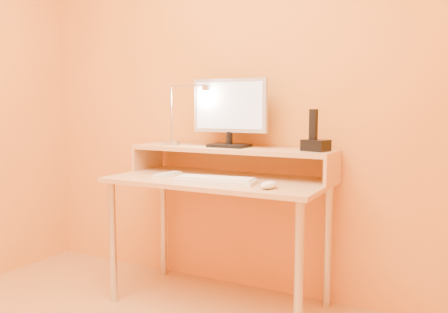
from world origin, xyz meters
The scene contains 25 objects.
wall_back centered at (0.00, 1.50, 1.25)m, with size 3.00×0.04×2.50m, color #F1953F.
desk_leg_fl centered at (-0.55, 0.93, 0.35)m, with size 0.04×0.04×0.69m, color silver.
desk_leg_fr centered at (0.55, 0.93, 0.35)m, with size 0.04×0.04×0.69m, color silver.
desk_leg_bl centered at (-0.55, 1.43, 0.35)m, with size 0.04×0.04×0.69m, color silver.
desk_leg_br centered at (0.55, 1.43, 0.35)m, with size 0.04×0.04×0.69m, color silver.
desk_lower centered at (0.00, 1.18, 0.71)m, with size 1.20×0.60×0.03m, color tan.
shelf_riser_left centered at (-0.59, 1.33, 0.79)m, with size 0.02×0.30×0.14m, color tan.
shelf_riser_right centered at (0.59, 1.33, 0.79)m, with size 0.02×0.30×0.14m, color tan.
desk_shelf centered at (0.00, 1.33, 0.87)m, with size 1.20×0.30×0.03m, color tan.
monitor_foot centered at (-0.01, 1.33, 0.89)m, with size 0.22×0.16×0.02m, color black.
monitor_neck centered at (-0.01, 1.33, 0.93)m, with size 0.04×0.04×0.07m, color black.
monitor_panel centered at (-0.01, 1.34, 1.12)m, with size 0.45×0.04×0.31m, color #ADADB7.
monitor_back centered at (-0.01, 1.36, 1.12)m, with size 0.40×0.01×0.26m, color black.
monitor_screen centered at (-0.01, 1.32, 1.12)m, with size 0.41×0.00×0.26m, color silver.
lamp_base centered at (-0.39, 1.30, 0.89)m, with size 0.10×0.10×0.03m, color silver.
lamp_post centered at (-0.39, 1.30, 1.07)m, with size 0.01×0.01×0.33m, color silver.
lamp_arm centered at (-0.27, 1.30, 1.24)m, with size 0.01×0.01×0.24m, color silver.
lamp_head centered at (-0.15, 1.30, 1.22)m, with size 0.04×0.04×0.03m, color silver.
lamp_bulb centered at (-0.15, 1.30, 1.20)m, with size 0.03×0.03×0.00m, color #FFEAC6.
phone_dock centered at (0.50, 1.33, 0.91)m, with size 0.13×0.10×0.06m, color black.
phone_handset centered at (0.48, 1.33, 1.02)m, with size 0.04×0.03×0.16m, color black.
phone_led centered at (0.54, 1.28, 0.91)m, with size 0.01×0.00×0.04m, color blue.
keyboard centered at (0.06, 1.03, 0.73)m, with size 0.42×0.13×0.02m, color white.
mouse centered at (0.37, 1.00, 0.74)m, with size 0.06×0.11×0.04m, color white.
remote_control centered at (-0.28, 1.10, 0.73)m, with size 0.05×0.19×0.02m, color white.
Camera 1 is at (1.21, -1.08, 1.12)m, focal length 37.75 mm.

